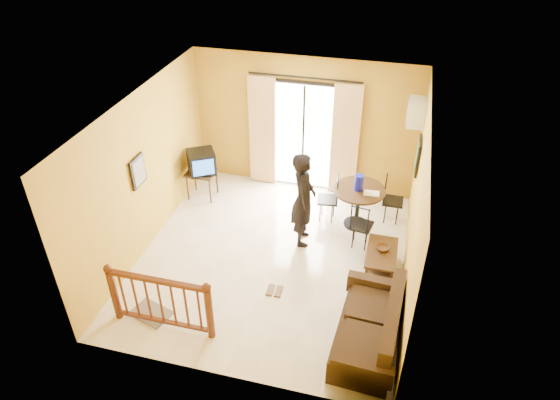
% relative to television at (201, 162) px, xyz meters
% --- Properties ---
extents(ground, '(5.00, 5.00, 0.00)m').
position_rel_television_xyz_m(ground, '(1.87, -1.53, -0.82)').
color(ground, beige).
rests_on(ground, ground).
extents(room_shell, '(5.00, 5.00, 5.00)m').
position_rel_television_xyz_m(room_shell, '(1.87, -1.53, 0.89)').
color(room_shell, white).
rests_on(room_shell, ground).
extents(balcony_door, '(2.25, 0.14, 2.46)m').
position_rel_television_xyz_m(balcony_door, '(1.87, 0.90, 0.37)').
color(balcony_door, black).
rests_on(balcony_door, ground).
extents(tv_table, '(0.58, 0.49, 0.58)m').
position_rel_television_xyz_m(tv_table, '(-0.03, 0.00, -0.31)').
color(tv_table, black).
rests_on(tv_table, ground).
extents(television, '(0.68, 0.67, 0.47)m').
position_rel_television_xyz_m(television, '(0.00, 0.00, 0.00)').
color(television, black).
rests_on(television, tv_table).
extents(picture_left, '(0.05, 0.42, 0.52)m').
position_rel_television_xyz_m(picture_left, '(-0.35, -1.73, 0.73)').
color(picture_left, black).
rests_on(picture_left, room_shell).
extents(dining_table, '(0.96, 0.96, 0.80)m').
position_rel_television_xyz_m(dining_table, '(3.16, -0.19, -0.18)').
color(dining_table, black).
rests_on(dining_table, ground).
extents(water_jug, '(0.16, 0.16, 0.30)m').
position_rel_television_xyz_m(water_jug, '(3.14, -0.21, 0.14)').
color(water_jug, '#1216AA').
rests_on(water_jug, dining_table).
extents(serving_tray, '(0.29, 0.19, 0.02)m').
position_rel_television_xyz_m(serving_tray, '(3.40, -0.29, -0.00)').
color(serving_tray, beige).
rests_on(serving_tray, dining_table).
extents(dining_chairs, '(1.63, 1.34, 0.95)m').
position_rel_television_xyz_m(dining_chairs, '(3.23, -0.28, -0.82)').
color(dining_chairs, black).
rests_on(dining_chairs, ground).
extents(air_conditioner, '(0.31, 0.60, 0.40)m').
position_rel_television_xyz_m(air_conditioner, '(3.96, 0.42, 1.33)').
color(air_conditioner, white).
rests_on(air_conditioner, room_shell).
extents(botanical_print, '(0.05, 0.50, 0.60)m').
position_rel_television_xyz_m(botanical_print, '(4.08, -0.23, 0.83)').
color(botanical_print, black).
rests_on(botanical_print, room_shell).
extents(coffee_table, '(0.50, 0.90, 0.40)m').
position_rel_television_xyz_m(coffee_table, '(3.72, -1.37, -0.55)').
color(coffee_table, black).
rests_on(coffee_table, ground).
extents(bowl, '(0.27, 0.27, 0.07)m').
position_rel_television_xyz_m(bowl, '(3.72, -1.33, -0.38)').
color(bowl, '#4F301B').
rests_on(bowl, coffee_table).
extents(sofa, '(0.90, 1.78, 0.83)m').
position_rel_television_xyz_m(sofa, '(3.72, -3.04, -0.51)').
color(sofa, '#312013').
rests_on(sofa, ground).
extents(standing_person, '(0.56, 0.73, 1.79)m').
position_rel_television_xyz_m(standing_person, '(2.27, -0.91, 0.08)').
color(standing_person, black).
rests_on(standing_person, ground).
extents(stair_balustrade, '(1.63, 0.13, 1.04)m').
position_rel_television_xyz_m(stair_balustrade, '(0.72, -3.43, -0.25)').
color(stair_balustrade, '#471E0F').
rests_on(stair_balustrade, ground).
extents(doormat, '(0.69, 0.56, 0.02)m').
position_rel_television_xyz_m(doormat, '(0.40, -3.26, -0.81)').
color(doormat, '#62584E').
rests_on(doormat, ground).
extents(sandals, '(0.25, 0.25, 0.03)m').
position_rel_television_xyz_m(sandals, '(2.12, -2.32, -0.80)').
color(sandals, '#4F301B').
rests_on(sandals, ground).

